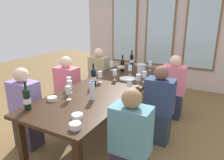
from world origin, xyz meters
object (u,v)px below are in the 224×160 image
at_px(wine_glass_0, 115,73).
at_px(seated_person_3, 130,145).
at_px(tasting_bowl_2, 52,99).
at_px(wine_glass_7, 112,64).
at_px(wine_glass_2, 100,75).
at_px(wine_glass_9, 70,85).
at_px(white_plate_0, 128,79).
at_px(seated_person_1, 159,107).
at_px(metal_pitcher, 141,69).
at_px(wine_glass_5, 145,75).
at_px(tasting_bowl_3, 77,116).
at_px(wine_glass_3, 68,91).
at_px(seated_person_0, 68,91).
at_px(wine_glass_6, 138,78).
at_px(water_bottle, 92,91).
at_px(wine_bottle_0, 94,77).
at_px(wine_glass_1, 130,68).
at_px(seated_person_5, 173,89).
at_px(wine_glass_8, 129,84).
at_px(wine_bottle_2, 27,99).
at_px(wine_bottle_1, 122,65).
at_px(dining_table, 109,89).
at_px(tasting_bowl_1, 120,67).
at_px(tasting_bowl_0, 75,126).
at_px(wine_bottle_3, 132,60).
at_px(wine_glass_4, 69,81).

height_order(wine_glass_0, seated_person_3, seated_person_3).
xyz_separation_m(tasting_bowl_2, seated_person_3, (1.09, -0.10, -0.24)).
height_order(tasting_bowl_2, wine_glass_7, wine_glass_7).
bearing_deg(wine_glass_2, wine_glass_9, -100.09).
relative_size(white_plate_0, seated_person_1, 0.24).
height_order(metal_pitcher, wine_glass_5, metal_pitcher).
xyz_separation_m(tasting_bowl_3, wine_glass_7, (-0.61, 1.86, 0.09)).
relative_size(wine_glass_3, seated_person_0, 0.16).
distance_m(white_plate_0, wine_glass_7, 0.62).
xyz_separation_m(wine_glass_0, wine_glass_6, (0.43, -0.08, -0.00)).
bearing_deg(wine_glass_0, water_bottle, -81.62).
xyz_separation_m(white_plate_0, water_bottle, (-0.03, -1.00, 0.11)).
xyz_separation_m(white_plate_0, seated_person_3, (0.65, -1.37, -0.22)).
distance_m(wine_bottle_0, wine_glass_3, 0.62).
relative_size(metal_pitcher, wine_glass_1, 1.09).
bearing_deg(seated_person_3, wine_glass_9, 158.95).
height_order(wine_glass_2, wine_glass_3, same).
bearing_deg(seated_person_5, metal_pitcher, -165.02).
bearing_deg(white_plate_0, tasting_bowl_2, -109.28).
relative_size(wine_glass_2, wine_glass_8, 1.00).
xyz_separation_m(wine_bottle_2, wine_glass_0, (0.35, 1.41, -0.01)).
xyz_separation_m(wine_bottle_1, wine_glass_0, (0.12, -0.54, -0.00)).
bearing_deg(metal_pitcher, wine_bottle_0, -115.97).
distance_m(wine_glass_9, seated_person_5, 1.82).
height_order(wine_glass_0, wine_glass_6, same).
xyz_separation_m(wine_bottle_0, wine_glass_6, (0.59, 0.29, -0.01)).
distance_m(dining_table, wine_glass_5, 0.59).
relative_size(wine_glass_1, wine_glass_3, 1.00).
bearing_deg(tasting_bowl_1, tasting_bowl_3, -75.48).
xyz_separation_m(wine_bottle_2, seated_person_1, (1.14, 1.20, -0.34)).
bearing_deg(seated_person_3, seated_person_0, 149.38).
bearing_deg(seated_person_3, wine_glass_2, 133.39).
bearing_deg(wine_glass_9, wine_bottle_0, 77.37).
relative_size(tasting_bowl_3, wine_glass_0, 0.66).
bearing_deg(tasting_bowl_3, wine_glass_9, 134.56).
bearing_deg(wine_glass_0, tasting_bowl_0, -76.18).
xyz_separation_m(white_plate_0, tasting_bowl_1, (-0.42, 0.57, 0.02)).
xyz_separation_m(tasting_bowl_3, wine_glass_2, (-0.42, 1.13, 0.09)).
bearing_deg(seated_person_1, wine_glass_8, -156.61).
relative_size(tasting_bowl_0, wine_glass_3, 0.65).
height_order(metal_pitcher, wine_bottle_3, wine_bottle_3).
xyz_separation_m(wine_glass_5, wine_glass_8, (-0.03, -0.50, 0.00)).
distance_m(wine_bottle_1, tasting_bowl_3, 1.92).
distance_m(wine_glass_7, wine_glass_9, 1.32).
distance_m(metal_pitcher, tasting_bowl_1, 0.58).
distance_m(wine_glass_4, seated_person_0, 0.62).
distance_m(wine_bottle_3, wine_glass_9, 1.84).
bearing_deg(tasting_bowl_2, white_plate_0, 70.72).
bearing_deg(wine_bottle_3, tasting_bowl_2, -93.61).
distance_m(wine_glass_0, wine_glass_9, 0.84).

